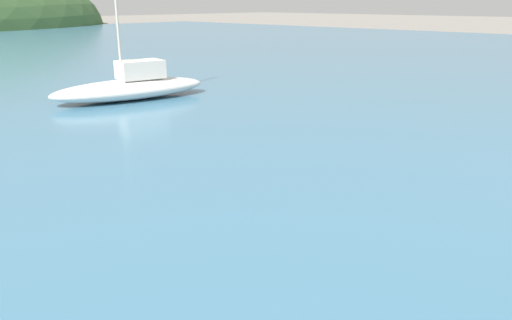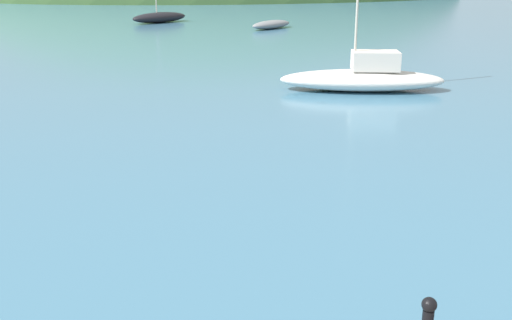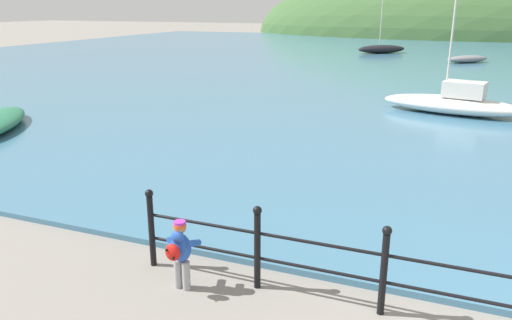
% 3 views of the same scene
% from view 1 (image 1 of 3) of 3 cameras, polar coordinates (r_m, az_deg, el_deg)
% --- Properties ---
extents(boat_red_dinghy, '(5.00, 2.49, 5.86)m').
position_cam_1_polar(boat_red_dinghy, '(15.73, -14.03, 8.17)').
color(boat_red_dinghy, silver).
rests_on(boat_red_dinghy, water).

